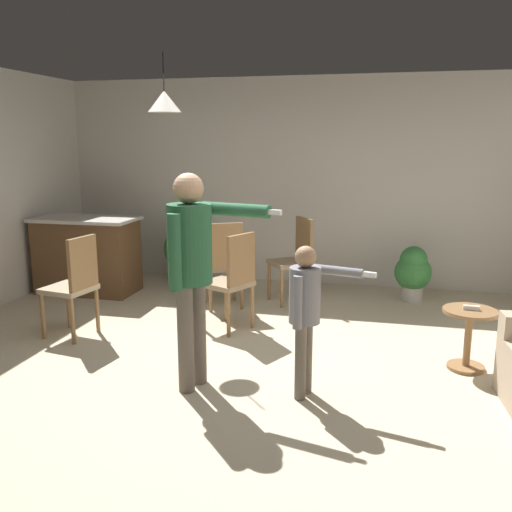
{
  "coord_description": "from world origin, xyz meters",
  "views": [
    {
      "loc": [
        1.17,
        -4.1,
        1.89
      ],
      "look_at": [
        0.2,
        0.03,
        1.0
      ],
      "focal_mm": 38.79,
      "sensor_mm": 36.0,
      "label": 1
    }
  ],
  "objects_px": {
    "person_adult": "(192,258)",
    "dining_chair_near_wall": "(295,257)",
    "person_child": "(306,305)",
    "dining_chair_spare": "(232,278)",
    "potted_plant_by_wall": "(186,247)",
    "dining_chair_by_counter": "(74,283)",
    "dining_chair_centre_back": "(224,261)",
    "side_table_by_couch": "(468,332)",
    "potted_plant_corner": "(413,271)",
    "spare_remote_on_table": "(471,308)",
    "kitchen_counter": "(87,255)"
  },
  "relations": [
    {
      "from": "person_adult",
      "to": "dining_chair_near_wall",
      "type": "xyz_separation_m",
      "value": [
        0.38,
        2.5,
        -0.48
      ]
    },
    {
      "from": "potted_plant_corner",
      "to": "person_adult",
      "type": "bearing_deg",
      "value": -121.54
    },
    {
      "from": "dining_chair_by_counter",
      "to": "spare_remote_on_table",
      "type": "xyz_separation_m",
      "value": [
        3.62,
        0.03,
        -0.01
      ]
    },
    {
      "from": "side_table_by_couch",
      "to": "potted_plant_corner",
      "type": "relative_size",
      "value": 0.78
    },
    {
      "from": "dining_chair_centre_back",
      "to": "dining_chair_spare",
      "type": "bearing_deg",
      "value": -96.26
    },
    {
      "from": "person_adult",
      "to": "dining_chair_near_wall",
      "type": "distance_m",
      "value": 2.58
    },
    {
      "from": "dining_chair_by_counter",
      "to": "dining_chair_spare",
      "type": "xyz_separation_m",
      "value": [
        1.44,
        0.53,
        0.0
      ]
    },
    {
      "from": "kitchen_counter",
      "to": "potted_plant_corner",
      "type": "bearing_deg",
      "value": 7.36
    },
    {
      "from": "person_adult",
      "to": "dining_chair_by_counter",
      "type": "height_order",
      "value": "person_adult"
    },
    {
      "from": "kitchen_counter",
      "to": "dining_chair_spare",
      "type": "height_order",
      "value": "dining_chair_spare"
    },
    {
      "from": "kitchen_counter",
      "to": "dining_chair_spare",
      "type": "distance_m",
      "value": 2.39
    },
    {
      "from": "person_child",
      "to": "dining_chair_spare",
      "type": "height_order",
      "value": "person_child"
    },
    {
      "from": "dining_chair_spare",
      "to": "potted_plant_by_wall",
      "type": "xyz_separation_m",
      "value": [
        -1.11,
        1.68,
        -0.05
      ]
    },
    {
      "from": "side_table_by_couch",
      "to": "potted_plant_corner",
      "type": "xyz_separation_m",
      "value": [
        -0.37,
        1.99,
        0.04
      ]
    },
    {
      "from": "dining_chair_spare",
      "to": "potted_plant_corner",
      "type": "bearing_deg",
      "value": -24.14
    },
    {
      "from": "dining_chair_spare",
      "to": "spare_remote_on_table",
      "type": "height_order",
      "value": "dining_chair_spare"
    },
    {
      "from": "person_adult",
      "to": "dining_chair_centre_back",
      "type": "xyz_separation_m",
      "value": [
        -0.37,
        2.06,
        -0.48
      ]
    },
    {
      "from": "person_child",
      "to": "dining_chair_by_counter",
      "type": "relative_size",
      "value": 1.15
    },
    {
      "from": "person_adult",
      "to": "dining_chair_near_wall",
      "type": "relative_size",
      "value": 1.66
    },
    {
      "from": "kitchen_counter",
      "to": "person_child",
      "type": "xyz_separation_m",
      "value": [
        3.09,
        -2.29,
        0.24
      ]
    },
    {
      "from": "person_child",
      "to": "dining_chair_near_wall",
      "type": "relative_size",
      "value": 1.15
    },
    {
      "from": "potted_plant_corner",
      "to": "spare_remote_on_table",
      "type": "height_order",
      "value": "potted_plant_corner"
    },
    {
      "from": "kitchen_counter",
      "to": "potted_plant_by_wall",
      "type": "distance_m",
      "value": 1.26
    },
    {
      "from": "person_child",
      "to": "dining_chair_near_wall",
      "type": "xyz_separation_m",
      "value": [
        -0.48,
        2.46,
        -0.17
      ]
    },
    {
      "from": "kitchen_counter",
      "to": "dining_chair_by_counter",
      "type": "height_order",
      "value": "dining_chair_by_counter"
    },
    {
      "from": "dining_chair_spare",
      "to": "kitchen_counter",
      "type": "bearing_deg",
      "value": 91.65
    },
    {
      "from": "kitchen_counter",
      "to": "dining_chair_near_wall",
      "type": "xyz_separation_m",
      "value": [
        2.62,
        0.17,
        0.07
      ]
    },
    {
      "from": "person_child",
      "to": "kitchen_counter",
      "type": "bearing_deg",
      "value": -112.39
    },
    {
      "from": "dining_chair_centre_back",
      "to": "person_child",
      "type": "bearing_deg",
      "value": -87.85
    },
    {
      "from": "dining_chair_spare",
      "to": "spare_remote_on_table",
      "type": "xyz_separation_m",
      "value": [
        2.18,
        -0.49,
        -0.01
      ]
    },
    {
      "from": "dining_chair_near_wall",
      "to": "person_child",
      "type": "bearing_deg",
      "value": 155.44
    },
    {
      "from": "person_adult",
      "to": "dining_chair_by_counter",
      "type": "relative_size",
      "value": 1.66
    },
    {
      "from": "dining_chair_centre_back",
      "to": "potted_plant_by_wall",
      "type": "distance_m",
      "value": 1.26
    },
    {
      "from": "person_child",
      "to": "dining_chair_near_wall",
      "type": "bearing_deg",
      "value": -154.93
    },
    {
      "from": "kitchen_counter",
      "to": "dining_chair_by_counter",
      "type": "xyz_separation_m",
      "value": [
        0.74,
        -1.51,
        0.07
      ]
    },
    {
      "from": "person_child",
      "to": "spare_remote_on_table",
      "type": "relative_size",
      "value": 8.85
    },
    {
      "from": "spare_remote_on_table",
      "to": "dining_chair_near_wall",
      "type": "bearing_deg",
      "value": 136.41
    },
    {
      "from": "person_child",
      "to": "dining_chair_centre_back",
      "type": "distance_m",
      "value": 2.36
    },
    {
      "from": "side_table_by_couch",
      "to": "potted_plant_by_wall",
      "type": "distance_m",
      "value": 3.94
    },
    {
      "from": "person_adult",
      "to": "dining_chair_centre_back",
      "type": "bearing_deg",
      "value": -156.11
    },
    {
      "from": "kitchen_counter",
      "to": "potted_plant_by_wall",
      "type": "height_order",
      "value": "kitchen_counter"
    },
    {
      "from": "dining_chair_by_counter",
      "to": "potted_plant_corner",
      "type": "relative_size",
      "value": 1.5
    },
    {
      "from": "kitchen_counter",
      "to": "person_adult",
      "type": "xyz_separation_m",
      "value": [
        2.23,
        -2.33,
        0.55
      ]
    },
    {
      "from": "kitchen_counter",
      "to": "dining_chair_spare",
      "type": "xyz_separation_m",
      "value": [
        2.17,
        -0.99,
        0.07
      ]
    },
    {
      "from": "dining_chair_by_counter",
      "to": "dining_chair_centre_back",
      "type": "distance_m",
      "value": 1.68
    },
    {
      "from": "person_child",
      "to": "side_table_by_couch",
      "type": "bearing_deg",
      "value": 137.05
    },
    {
      "from": "potted_plant_by_wall",
      "to": "dining_chair_by_counter",
      "type": "bearing_deg",
      "value": -98.38
    },
    {
      "from": "side_table_by_couch",
      "to": "dining_chair_spare",
      "type": "bearing_deg",
      "value": 167.4
    },
    {
      "from": "dining_chair_near_wall",
      "to": "potted_plant_by_wall",
      "type": "xyz_separation_m",
      "value": [
        -1.56,
        0.51,
        -0.05
      ]
    },
    {
      "from": "side_table_by_couch",
      "to": "person_adult",
      "type": "bearing_deg",
      "value": -157.99
    }
  ]
}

